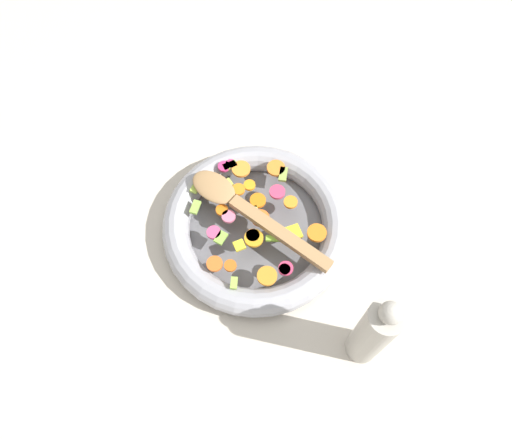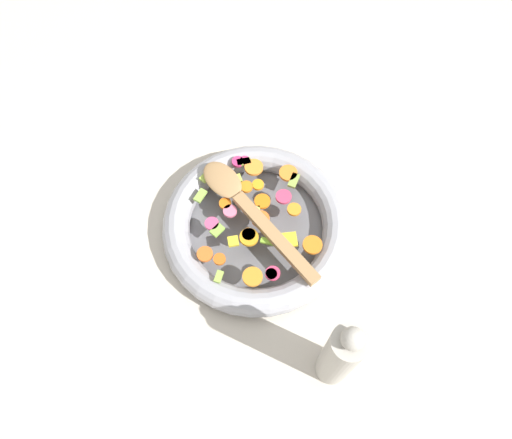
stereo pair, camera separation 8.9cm
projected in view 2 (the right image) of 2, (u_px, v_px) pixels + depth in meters
The scene contains 5 objects.
ground_plane at pixel (256, 231), 0.94m from camera, with size 4.00×4.00×0.00m, color beige.
skillet at pixel (256, 226), 0.92m from camera, with size 0.35×0.35×0.05m.
chopped_vegetables at pixel (255, 215), 0.90m from camera, with size 0.27×0.24×0.01m.
wooden_spoon at pixel (247, 206), 0.89m from camera, with size 0.25×0.23×0.01m.
pepper_mill at pixel (340, 356), 0.73m from camera, with size 0.05×0.05×0.23m.
Camera 2 is at (-0.40, -0.02, 0.85)m, focal length 35.00 mm.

